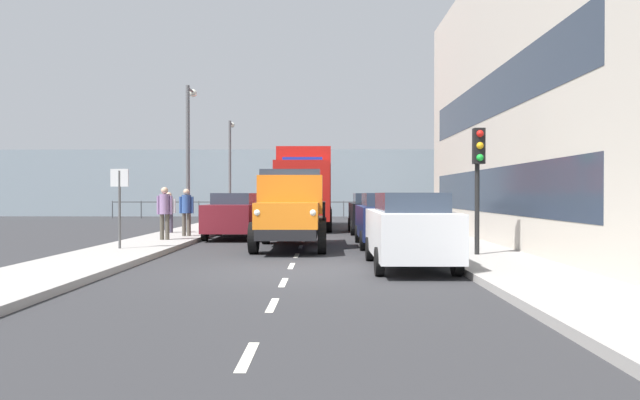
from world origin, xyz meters
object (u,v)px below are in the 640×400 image
(lorry_cargo_red, at_px, (305,186))
(car_navy_kerbside_1, at_px, (385,219))
(street_sign, at_px, (120,194))
(truck_vintage_orange, at_px, (291,211))
(pedestrian_near_railing, at_px, (186,208))
(lamp_post_far, at_px, (230,160))
(traffic_light_near, at_px, (478,163))
(car_maroon_oppositeside_0, at_px, (234,215))
(pedestrian_couple_b, at_px, (165,209))
(pedestrian_by_lamp, at_px, (169,209))
(car_black_kerbside_2, at_px, (370,212))
(lamp_post_promenade, at_px, (189,144))
(car_white_kerbside_near, at_px, (409,229))

(lorry_cargo_red, bearing_deg, car_navy_kerbside_1, 107.29)
(street_sign, bearing_deg, truck_vintage_orange, -164.43)
(truck_vintage_orange, distance_m, pedestrian_near_railing, 5.29)
(truck_vintage_orange, bearing_deg, lamp_post_far, -74.49)
(street_sign, bearing_deg, traffic_light_near, 170.81)
(car_maroon_oppositeside_0, relative_size, lamp_post_far, 0.72)
(traffic_light_near, bearing_deg, lamp_post_far, -64.13)
(pedestrian_couple_b, bearing_deg, street_sign, 82.41)
(pedestrian_by_lamp, relative_size, traffic_light_near, 0.50)
(pedestrian_by_lamp, bearing_deg, car_black_kerbside_2, -166.54)
(car_maroon_oppositeside_0, bearing_deg, car_navy_kerbside_1, 148.52)
(lorry_cargo_red, bearing_deg, street_sign, 67.90)
(pedestrian_couple_b, bearing_deg, car_navy_kerbside_1, 174.57)
(lorry_cargo_red, xyz_separation_m, car_black_kerbside_2, (-2.94, 3.36, -1.18))
(lorry_cargo_red, bearing_deg, lamp_post_promenade, 48.20)
(traffic_light_near, relative_size, lamp_post_far, 0.54)
(pedestrian_by_lamp, height_order, street_sign, street_sign)
(car_navy_kerbside_1, bearing_deg, lorry_cargo_red, -72.71)
(truck_vintage_orange, distance_m, street_sign, 4.97)
(lorry_cargo_red, height_order, pedestrian_by_lamp, lorry_cargo_red)
(pedestrian_near_railing, bearing_deg, lamp_post_promenade, -78.95)
(car_navy_kerbside_1, xyz_separation_m, car_maroon_oppositeside_0, (5.42, -3.32, -0.00))
(lamp_post_promenade, height_order, lamp_post_far, lamp_post_far)
(car_white_kerbside_near, bearing_deg, pedestrian_near_railing, -47.74)
(car_navy_kerbside_1, xyz_separation_m, pedestrian_near_railing, (7.02, -2.39, 0.27))
(pedestrian_couple_b, bearing_deg, pedestrian_by_lamp, -76.75)
(car_black_kerbside_2, height_order, lamp_post_far, lamp_post_far)
(pedestrian_by_lamp, xyz_separation_m, lamp_post_far, (-0.45, -11.83, 2.63))
(lorry_cargo_red, relative_size, pedestrian_near_railing, 4.75)
(pedestrian_near_railing, relative_size, street_sign, 0.77)
(car_white_kerbside_near, bearing_deg, pedestrian_by_lamp, -49.32)
(lamp_post_far, bearing_deg, car_maroon_oppositeside_0, 100.19)
(car_white_kerbside_near, height_order, pedestrian_by_lamp, pedestrian_by_lamp)
(lorry_cargo_red, distance_m, car_navy_kerbside_1, 9.97)
(car_navy_kerbside_1, height_order, pedestrian_couple_b, pedestrian_couple_b)
(lorry_cargo_red, height_order, lamp_post_promenade, lamp_post_promenade)
(lorry_cargo_red, xyz_separation_m, pedestrian_by_lamp, (5.20, 5.31, -0.98))
(car_navy_kerbside_1, bearing_deg, lamp_post_promenade, -30.97)
(car_navy_kerbside_1, distance_m, traffic_light_near, 4.66)
(lamp_post_far, bearing_deg, truck_vintage_orange, 105.51)
(pedestrian_couple_b, distance_m, pedestrian_near_railing, 1.72)
(car_white_kerbside_near, distance_m, pedestrian_near_railing, 10.43)
(car_white_kerbside_near, xyz_separation_m, car_black_kerbside_2, (0.00, -11.43, -0.00))
(lorry_cargo_red, bearing_deg, pedestrian_couple_b, 63.38)
(car_maroon_oppositeside_0, bearing_deg, lorry_cargo_red, -112.01)
(truck_vintage_orange, relative_size, pedestrian_near_railing, 3.27)
(pedestrian_by_lamp, relative_size, street_sign, 0.72)
(truck_vintage_orange, xyz_separation_m, lorry_cargo_red, (-0.04, -10.48, 0.90))
(car_maroon_oppositeside_0, distance_m, pedestrian_by_lamp, 2.85)
(pedestrian_couple_b, height_order, lamp_post_promenade, lamp_post_promenade)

